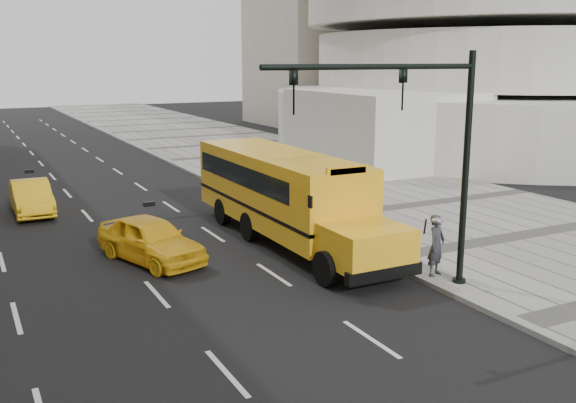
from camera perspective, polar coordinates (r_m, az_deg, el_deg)
name	(u,v)px	position (r m, az deg, el deg)	size (l,w,h in m)	color
ground	(144,243)	(22.60, -12.67, -3.64)	(140.00, 140.00, 0.00)	black
sidewalk_museum	(421,205)	(27.97, 11.78, -0.34)	(12.00, 140.00, 0.15)	gray
curb_museum	(298,221)	(24.70, 0.89, -1.77)	(0.30, 140.00, 0.15)	gray
school_bus	(282,189)	(22.24, -0.52, 1.09)	(2.96, 11.56, 3.19)	yellow
taxi_near	(151,239)	(20.37, -12.11, -3.31)	(1.68, 4.18, 1.42)	yellow
taxi_far	(31,197)	(28.14, -21.85, 0.35)	(1.43, 4.11, 1.36)	yellow
pedestrian	(436,245)	(18.64, 13.05, -3.82)	(0.64, 0.42, 1.76)	#2F3137
traffic_signal	(425,143)	(16.68, 12.11, 5.09)	(6.18, 0.36, 6.40)	black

